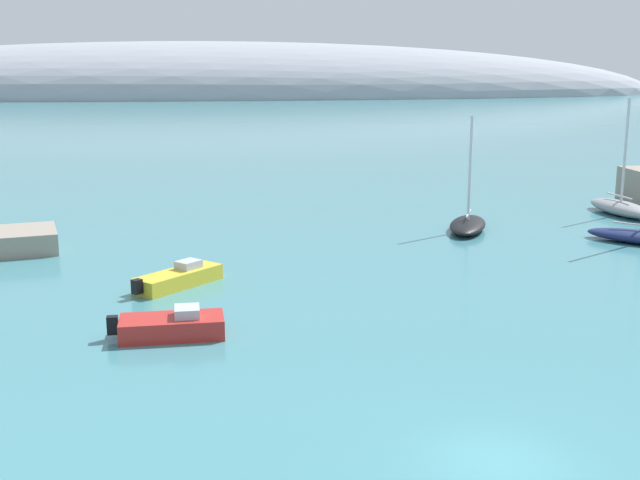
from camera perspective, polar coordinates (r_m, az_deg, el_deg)
water at (r=24.01m, az=12.42°, el=-14.99°), size 600.00×600.00×0.00m
distant_ridge at (r=263.12m, az=-8.31°, el=10.00°), size 302.51×69.74×33.84m
sailboat_black_near_shore at (r=54.21m, az=10.36°, el=1.13°), size 4.52×6.59×7.54m
sailboat_grey_outer_mooring at (r=62.73m, az=20.41°, el=2.19°), size 3.20×6.91×8.42m
motorboat_yellow_alongside_breakwater at (r=40.82m, az=-9.94°, el=-2.64°), size 4.43×4.48×1.17m
motorboat_red_outer at (r=33.54m, az=-10.37°, el=-5.97°), size 4.68×2.08×1.22m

